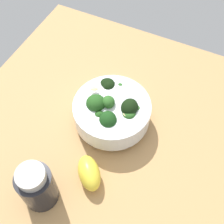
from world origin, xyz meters
TOP-DOWN VIEW (x-y plane):
  - ground_plane at (0.00, 0.00)cm, footprint 67.31×67.31cm
  - bowl_of_broccoli at (-0.73, -1.17)cm, footprint 17.38×17.37cm
  - lemon_wedge at (-2.64, 13.52)cm, footprint 8.52×8.73cm
  - bottle_tall at (4.34, 21.09)cm, footprint 6.93×6.93cm

SIDE VIEW (x-z plane):
  - ground_plane at x=0.00cm, z-range -3.46..0.00cm
  - lemon_wedge at x=-2.64cm, z-range 0.00..4.95cm
  - bowl_of_broccoli at x=-0.73cm, z-range -0.18..9.24cm
  - bottle_tall at x=4.34cm, z-range -0.35..11.08cm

